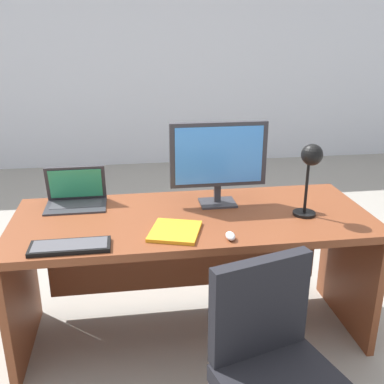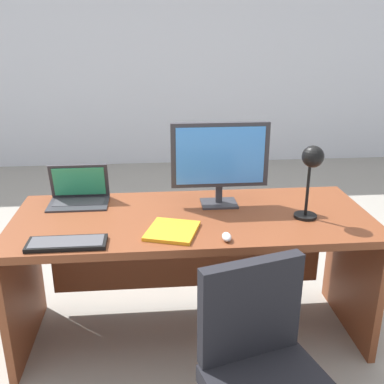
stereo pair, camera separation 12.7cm
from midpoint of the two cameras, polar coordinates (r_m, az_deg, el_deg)
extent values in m
plane|color=gray|center=(4.05, -3.94, -4.54)|extent=(12.00, 12.00, 0.00)
cube|color=silver|center=(5.82, -6.09, 17.17)|extent=(10.00, 0.10, 2.80)
cube|color=brown|center=(2.39, -1.38, -3.49)|extent=(1.90, 0.78, 0.04)
cube|color=brown|center=(2.63, -22.26, -11.91)|extent=(0.04, 0.68, 0.71)
cube|color=brown|center=(2.81, 18.06, -9.21)|extent=(0.04, 0.68, 0.71)
cube|color=brown|center=(2.80, -2.07, -7.50)|extent=(1.67, 0.02, 0.50)
cube|color=#2D2D33|center=(2.54, 1.83, -1.40)|extent=(0.20, 0.16, 0.01)
cube|color=#2D2D33|center=(2.53, 1.81, -0.15)|extent=(0.04, 0.02, 0.10)
cube|color=#2D2D33|center=(2.45, 1.91, 4.78)|extent=(0.53, 0.04, 0.36)
cube|color=#3F8CEA|center=(2.43, 1.99, 4.65)|extent=(0.48, 0.00, 0.31)
cube|color=#2D2D33|center=(2.59, -15.88, -1.76)|extent=(0.33, 0.22, 0.01)
cube|color=#38383D|center=(2.60, -15.85, -1.51)|extent=(0.28, 0.12, 0.00)
cube|color=#2D2D33|center=(2.64, -15.89, 1.10)|extent=(0.33, 0.06, 0.21)
cube|color=#2D9966|center=(2.63, -15.91, 1.01)|extent=(0.29, 0.04, 0.17)
cube|color=black|center=(2.12, -16.91, -6.67)|extent=(0.36, 0.14, 0.02)
cube|color=#47474C|center=(2.12, -16.94, -6.40)|extent=(0.33, 0.12, 0.00)
ellipsoid|color=silver|center=(2.12, 3.20, -5.62)|extent=(0.04, 0.08, 0.03)
cylinder|color=black|center=(2.45, 12.63, -2.68)|extent=(0.12, 0.12, 0.01)
cylinder|color=black|center=(2.40, 12.90, 0.62)|extent=(0.02, 0.02, 0.28)
sphere|color=black|center=(2.32, 13.51, 4.62)|extent=(0.11, 0.11, 0.11)
cube|color=orange|center=(2.19, -3.83, -5.01)|extent=(0.30, 0.31, 0.02)
cube|color=black|center=(1.87, 6.67, -14.31)|extent=(0.44, 0.18, 0.43)
camera|label=1|loc=(0.06, -91.53, -0.56)|focal=41.95mm
camera|label=2|loc=(0.06, 88.47, 0.56)|focal=41.95mm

